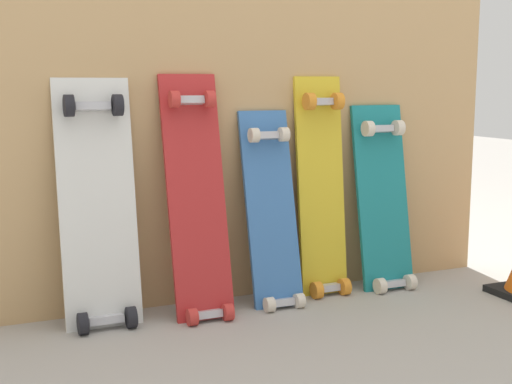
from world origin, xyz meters
The scene contains 7 objects.
ground_plane centered at (0.00, 0.00, 0.00)m, with size 12.00×12.00×0.00m, color #9E9991.
plywood_wall_panel centered at (0.00, 0.07, 0.74)m, with size 1.99×0.04×1.48m, color tan.
skateboard_white centered at (-0.51, -0.03, 0.35)m, with size 0.24×0.20×0.82m.
skateboard_red centered at (-0.20, -0.06, 0.35)m, with size 0.19×0.25×0.84m.
skateboard_blue centered at (0.07, -0.05, 0.29)m, with size 0.18×0.22×0.73m.
skateboard_yellow centered at (0.28, -0.01, 0.35)m, with size 0.18×0.16×0.83m.
skateboard_teal centered at (0.52, -0.03, 0.30)m, with size 0.21×0.20×0.73m.
Camera 1 is at (-0.87, -2.13, 0.74)m, focal length 48.23 mm.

